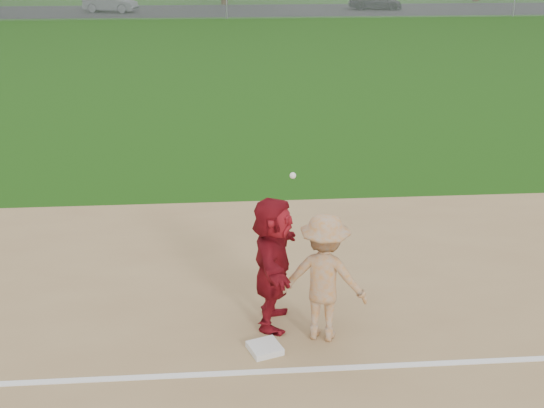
{
  "coord_description": "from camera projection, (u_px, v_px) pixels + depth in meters",
  "views": [
    {
      "loc": [
        -0.73,
        -7.71,
        4.86
      ],
      "look_at": [
        0.0,
        1.5,
        1.3
      ],
      "focal_mm": 45.0,
      "sensor_mm": 36.0,
      "label": 1
    }
  ],
  "objects": [
    {
      "name": "ground",
      "position": [
        281.0,
        337.0,
        8.98
      ],
      "size": [
        160.0,
        160.0,
        0.0
      ],
      "primitive_type": "plane",
      "color": "#1A480D",
      "rests_on": "ground"
    },
    {
      "name": "foul_line",
      "position": [
        287.0,
        371.0,
        8.22
      ],
      "size": [
        60.0,
        0.1,
        0.01
      ],
      "primitive_type": "cube",
      "color": "white",
      "rests_on": "infield_dirt"
    },
    {
      "name": "parking_asphalt",
      "position": [
        226.0,
        10.0,
        51.77
      ],
      "size": [
        120.0,
        10.0,
        0.01
      ],
      "primitive_type": "cube",
      "color": "black",
      "rests_on": "ground"
    },
    {
      "name": "first_base",
      "position": [
        265.0,
        348.0,
        8.61
      ],
      "size": [
        0.48,
        0.48,
        0.09
      ],
      "primitive_type": "cube",
      "rotation": [
        0.0,
        0.0,
        0.33
      ],
      "color": "white",
      "rests_on": "infield_dirt"
    },
    {
      "name": "base_runner",
      "position": [
        273.0,
        262.0,
        8.94
      ],
      "size": [
        0.78,
        1.75,
        1.82
      ],
      "primitive_type": "imported",
      "rotation": [
        0.0,
        0.0,
        1.42
      ],
      "color": "maroon",
      "rests_on": "infield_dirt"
    },
    {
      "name": "car_mid",
      "position": [
        110.0,
        3.0,
        50.18
      ],
      "size": [
        4.16,
        2.37,
        1.3
      ],
      "primitive_type": "imported",
      "rotation": [
        0.0,
        0.0,
        1.3
      ],
      "color": "#54565B",
      "rests_on": "parking_asphalt"
    },
    {
      "name": "car_right",
      "position": [
        375.0,
        1.0,
        52.19
      ],
      "size": [
        4.33,
        2.32,
        1.19
      ],
      "primitive_type": "imported",
      "rotation": [
        0.0,
        0.0,
        1.41
      ],
      "color": "black",
      "rests_on": "parking_asphalt"
    },
    {
      "name": "first_base_play",
      "position": [
        324.0,
        278.0,
        8.65
      ],
      "size": [
        1.26,
        0.97,
        2.26
      ],
      "color": "#9B9B9D",
      "rests_on": "infield_dirt"
    }
  ]
}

